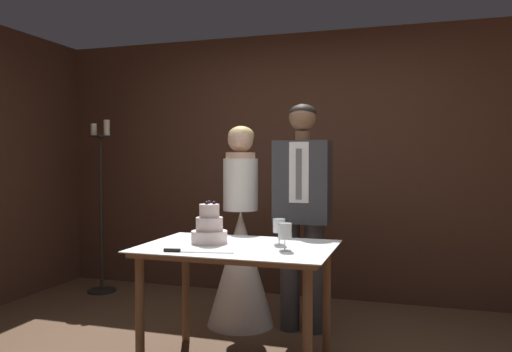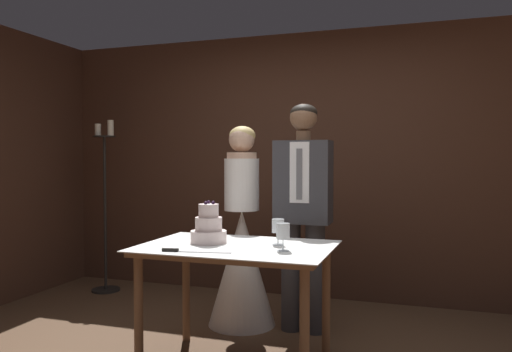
# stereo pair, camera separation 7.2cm
# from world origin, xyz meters

# --- Properties ---
(wall_back) EXTENTS (5.56, 0.12, 2.55)m
(wall_back) POSITION_xyz_m (0.00, 2.03, 1.28)
(wall_back) COLOR #472B1E
(wall_back) RESTS_ON ground_plane
(cake_table) EXTENTS (1.22, 0.83, 0.78)m
(cake_table) POSITION_xyz_m (-0.15, 0.22, 0.69)
(cake_table) COLOR brown
(cake_table) RESTS_ON ground_plane
(tiered_cake) EXTENTS (0.24, 0.24, 0.28)m
(tiered_cake) POSITION_xyz_m (-0.36, 0.25, 0.88)
(tiered_cake) COLOR beige
(tiered_cake) RESTS_ON cake_table
(cake_knife) EXTENTS (0.42, 0.10, 0.02)m
(cake_knife) POSITION_xyz_m (-0.37, -0.09, 0.79)
(cake_knife) COLOR silver
(cake_knife) RESTS_ON cake_table
(wine_glass_near) EXTENTS (0.08, 0.08, 0.17)m
(wine_glass_near) POSITION_xyz_m (0.09, 0.33, 0.90)
(wine_glass_near) COLOR silver
(wine_glass_near) RESTS_ON cake_table
(wine_glass_middle) EXTENTS (0.08, 0.08, 0.17)m
(wine_glass_middle) POSITION_xyz_m (0.18, 0.14, 0.90)
(wine_glass_middle) COLOR silver
(wine_glass_middle) RESTS_ON cake_table
(bride) EXTENTS (0.54, 0.54, 1.60)m
(bride) POSITION_xyz_m (-0.40, 1.00, 0.59)
(bride) COLOR white
(bride) RESTS_ON ground_plane
(groom) EXTENTS (0.42, 0.25, 1.76)m
(groom) POSITION_xyz_m (0.10, 1.00, 0.99)
(groom) COLOR #38383D
(groom) RESTS_ON ground_plane
(candle_stand) EXTENTS (0.28, 0.28, 1.72)m
(candle_stand) POSITION_xyz_m (-2.06, 1.53, 0.81)
(candle_stand) COLOR black
(candle_stand) RESTS_ON ground_plane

